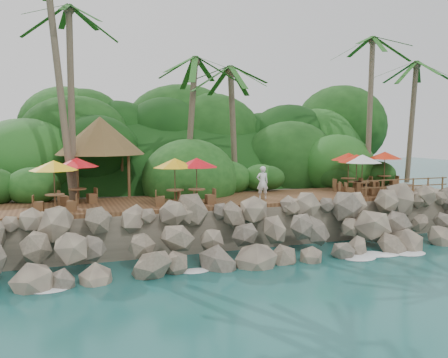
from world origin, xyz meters
name	(u,v)px	position (x,y,z in m)	size (l,w,h in m)	color
ground	(270,268)	(0.00, 0.00, 0.00)	(140.00, 140.00, 0.00)	#19514F
land_base	(180,197)	(0.00, 16.00, 1.05)	(32.00, 25.20, 2.10)	gray
jungle_hill	(159,198)	(0.00, 23.50, 0.00)	(44.80, 28.00, 15.40)	#143811
seawall	(252,233)	(0.00, 2.00, 1.15)	(29.00, 4.00, 2.30)	gray
terrace	(224,200)	(0.00, 6.00, 2.20)	(26.00, 5.00, 0.20)	brown
jungle_foliage	(183,213)	(0.00, 15.00, 0.00)	(44.00, 16.00, 12.00)	#143811
foam_line	(267,265)	(0.00, 0.30, 0.03)	(25.20, 0.80, 0.06)	white
palms	(238,35)	(1.86, 8.69, 11.85)	(29.93, 7.16, 13.73)	brown
palapa	(100,136)	(-6.29, 9.77, 5.79)	(5.13, 5.13, 4.60)	brown
dining_clusters	(249,163)	(1.38, 5.64, 4.29)	(22.89, 5.35, 2.40)	brown
railing	(406,185)	(10.45, 3.65, 2.91)	(6.10, 0.10, 1.00)	brown
waiter	(262,183)	(1.94, 5.11, 3.22)	(0.67, 0.44, 1.83)	silver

